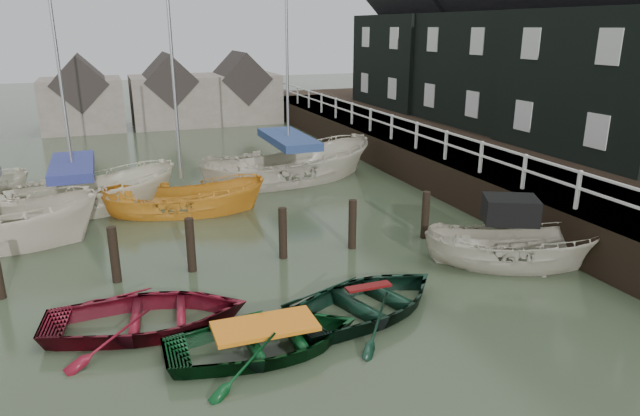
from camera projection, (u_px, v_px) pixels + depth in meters
name	position (u px, v px, depth m)	size (l,w,h in m)	color
ground	(271.00, 317.00, 12.12)	(120.00, 120.00, 0.00)	#2C3823
pier	(422.00, 155.00, 24.01)	(3.04, 32.00, 2.70)	black
land_strip	(526.00, 161.00, 26.09)	(14.00, 38.00, 1.50)	black
quay_houses	(564.00, 32.00, 23.16)	(6.52, 28.14, 10.01)	black
mooring_pilings	(195.00, 252.00, 14.27)	(13.72, 0.22, 1.80)	black
far_sheds	(166.00, 95.00, 35.01)	(14.00, 4.08, 4.39)	#665B51
rowboat_red	(149.00, 328.00, 11.65)	(2.89, 4.04, 0.84)	maroon
rowboat_green	(266.00, 350.00, 10.85)	(2.68, 3.75, 0.78)	black
rowboat_dkgreen	(368.00, 313.00, 12.29)	(2.82, 3.95, 0.82)	black
motorboat	(510.00, 262.00, 14.68)	(4.70, 3.51, 2.64)	#B8B29D
sailboat_b	(78.00, 209.00, 19.02)	(6.87, 3.29, 11.22)	beige
sailboat_c	(184.00, 211.00, 19.01)	(5.73, 3.22, 9.50)	orange
sailboat_d	(289.00, 179.00, 22.84)	(7.60, 3.71, 13.29)	beige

